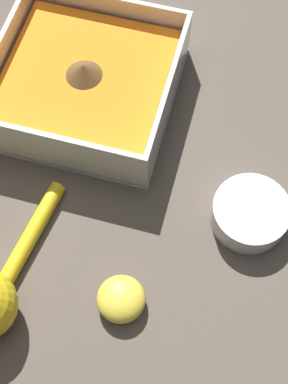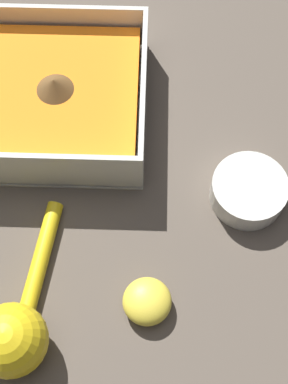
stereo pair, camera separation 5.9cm
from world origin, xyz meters
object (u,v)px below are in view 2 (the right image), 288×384
(square_dish, at_px, (58,99))
(lemon_squeezer, at_px, (14,331))
(spice_bowl, at_px, (248,191))
(lemon_half, at_px, (147,301))

(square_dish, distance_m, lemon_squeezer, 0.28)
(spice_bowl, bearing_deg, lemon_squeezer, -145.18)
(spice_bowl, relative_size, lemon_half, 1.68)
(spice_bowl, relative_size, lemon_squeezer, 0.44)
(lemon_squeezer, bearing_deg, lemon_half, 114.97)
(spice_bowl, bearing_deg, lemon_half, -130.83)
(lemon_squeezer, bearing_deg, square_dish, -174.33)
(square_dish, bearing_deg, lemon_half, -64.56)
(spice_bowl, height_order, lemon_squeezer, lemon_squeezer)
(square_dish, relative_size, lemon_squeezer, 1.11)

